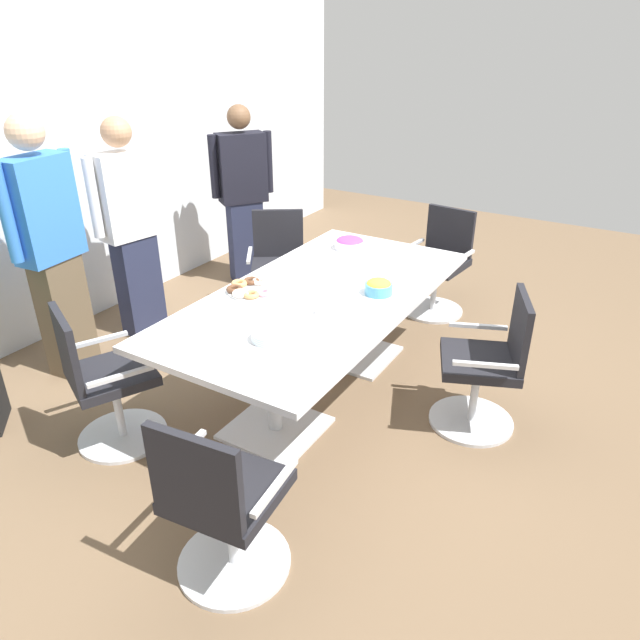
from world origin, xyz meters
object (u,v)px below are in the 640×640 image
Objects in this scene: office_chair_0 at (104,385)px; snack_bowl_chips_yellow at (379,287)px; office_chair_3 at (439,268)px; person_standing_3 at (243,194)px; donut_platter at (251,288)px; office_chair_4 at (279,271)px; office_chair_1 at (222,508)px; person_standing_2 at (131,227)px; plate_stack at (270,336)px; conference_table at (320,310)px; snack_bowl_candy_mix at (350,243)px; person_standing_1 at (50,246)px; napkin_pile at (336,308)px; office_chair_2 at (487,370)px.

office_chair_0 is 5.03× the size of snack_bowl_chips_yellow.
office_chair_0 is 3.00m from office_chair_3.
person_standing_3 is 5.04× the size of donut_platter.
office_chair_3 and office_chair_4 have the same top height.
person_standing_2 is at bearing 138.03° from office_chair_1.
person_standing_3 is at bearing 39.10° from donut_platter.
snack_bowl_chips_yellow is at bearing 94.66° from person_standing_3.
conference_table is at bearing 7.81° from plate_stack.
person_standing_2 reaches higher than office_chair_3.
plate_stack is at bearing 93.52° from office_chair_3.
office_chair_0 is at bearing 48.65° from person_standing_2.
snack_bowl_candy_mix is (0.85, 0.24, 0.17)m from conference_table.
person_standing_1 reaches higher than plate_stack.
plate_stack is at bearing 52.66° from office_chair_0.
person_standing_2 reaches higher than office_chair_4.
snack_bowl_candy_mix is at bearing 99.56° from office_chair_1.
snack_bowl_candy_mix is at bearing 24.21° from napkin_pile.
snack_bowl_candy_mix is at bearing 99.92° from office_chair_0.
person_standing_3 reaches higher than conference_table.
office_chair_0 is at bearing 139.64° from snack_bowl_chips_yellow.
office_chair_4 reaches higher than conference_table.
person_standing_3 is (2.52, 0.88, 0.47)m from office_chair_0.
office_chair_0 is at bearing 164.38° from snack_bowl_candy_mix.
plate_stack is at bearing 163.89° from napkin_pile.
office_chair_2 is at bearing 101.82° from person_standing_1.
office_chair_3 is at bearing -3.12° from plate_stack.
napkin_pile is at bearing 92.96° from office_chair_2.
office_chair_4 is at bearing 61.77° from snack_bowl_chips_yellow.
napkin_pile is at bearing 103.37° from office_chair_4.
office_chair_1 is 2.71× the size of donut_platter.
person_standing_1 is (-2.37, 1.95, 0.56)m from office_chair_3.
office_chair_2 is at bearing -116.28° from snack_bowl_candy_mix.
snack_bowl_candy_mix reaches higher than conference_table.
person_standing_2 is 9.60× the size of snack_bowl_chips_yellow.
snack_bowl_chips_yellow is 0.76× the size of snack_bowl_candy_mix.
person_standing_2 is at bearing 119.15° from snack_bowl_candy_mix.
plate_stack is at bearing 84.49° from person_standing_1.
office_chair_2 is 4.36× the size of plate_stack.
person_standing_1 reaches higher than person_standing_3.
conference_table is 0.42m from snack_bowl_chips_yellow.
office_chair_3 is (1.47, 0.87, 0.00)m from office_chair_2.
office_chair_0 is (-1.15, 0.80, -0.22)m from conference_table.
donut_platter is (-1.88, 0.62, 0.37)m from office_chair_3.
person_standing_1 is 8.84× the size of plate_stack.
office_chair_2 is 1.02m from napkin_pile.
office_chair_1 reaches higher than snack_bowl_chips_yellow.
office_chair_3 is at bearing -18.29° from donut_platter.
office_chair_0 is at bearing 103.28° from office_chair_2.
donut_platter is at bearing 90.16° from person_standing_2.
person_standing_1 reaches higher than office_chair_3.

